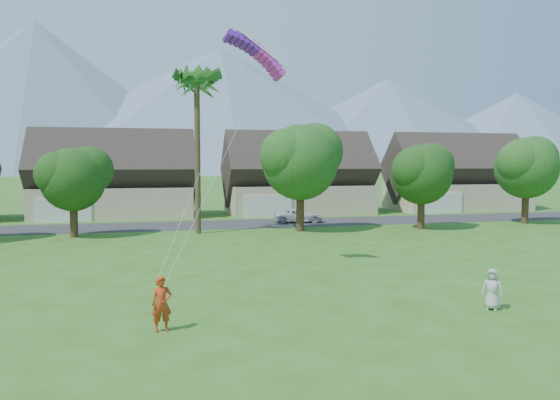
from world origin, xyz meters
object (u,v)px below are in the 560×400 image
object	(u,v)px
kite_flyer	(162,304)
parked_car	(299,216)
parafoil_kite	(257,52)
watcher	(492,289)

from	to	relation	value
kite_flyer	parked_car	world-z (taller)	kite_flyer
parafoil_kite	parked_car	bearing A→B (deg)	68.06
kite_flyer	parked_car	bearing A→B (deg)	60.75
kite_flyer	watcher	size ratio (longest dim) A/B	1.18
watcher	kite_flyer	bearing A→B (deg)	-136.75
kite_flyer	parafoil_kite	xyz separation A→B (m)	(4.95, 9.01, 10.01)
parked_car	parafoil_kite	xyz separation A→B (m)	(-7.90, -20.70, 10.30)
watcher	parafoil_kite	size ratio (longest dim) A/B	0.45
parked_car	parafoil_kite	world-z (taller)	parafoil_kite
watcher	parked_car	distance (m)	29.92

